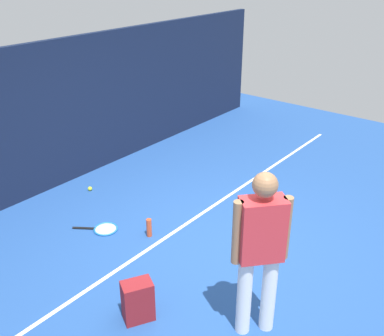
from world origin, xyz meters
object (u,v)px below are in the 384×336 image
Objects in this scene: tennis_racket at (104,229)px; water_bottle at (149,228)px; tennis_player at (260,247)px; tennis_ball_near_player at (90,189)px; backpack at (137,301)px.

tennis_racket is 0.65m from water_bottle.
tennis_player reaches higher than water_bottle.
tennis_racket is 9.14× the size of tennis_ball_near_player.
backpack is (-0.61, 0.99, -0.76)m from tennis_player.
tennis_racket is (0.23, 2.48, -0.95)m from tennis_player.
tennis_player is 2.15m from water_bottle.
tennis_racket is at bearing -90.07° from backpack.
tennis_player reaches higher than backpack.
tennis_player is at bearing -40.41° from tennis_racket.
water_bottle is (0.28, -0.57, 0.11)m from tennis_racket.
tennis_ball_near_player is at bearing -90.73° from backpack.
tennis_player is 25.76× the size of tennis_ball_near_player.
water_bottle reaches higher than tennis_racket.
tennis_ball_near_player is (0.60, 1.00, 0.02)m from tennis_racket.
tennis_racket is 1.72m from backpack.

